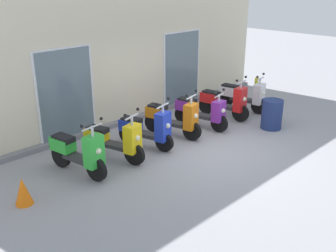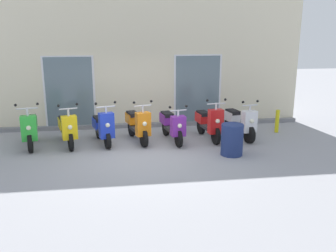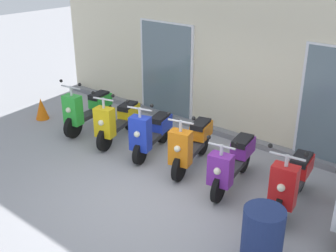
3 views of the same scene
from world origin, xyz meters
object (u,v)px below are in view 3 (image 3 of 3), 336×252
at_px(scooter_red, 292,180).
at_px(scooter_yellow, 118,120).
at_px(scooter_orange, 191,143).
at_px(trash_bin, 262,235).
at_px(scooter_green, 87,109).
at_px(traffic_cone, 42,109).
at_px(scooter_blue, 151,132).
at_px(scooter_purple, 232,161).

bearing_deg(scooter_red, scooter_yellow, 179.66).
xyz_separation_m(scooter_orange, trash_bin, (2.26, -1.47, -0.10)).
xyz_separation_m(scooter_green, scooter_orange, (2.85, 0.08, 0.00)).
height_order(trash_bin, traffic_cone, trash_bin).
bearing_deg(scooter_green, scooter_yellow, 1.94).
height_order(scooter_orange, traffic_cone, scooter_orange).
xyz_separation_m(scooter_blue, scooter_red, (2.98, -0.01, 0.03)).
bearing_deg(scooter_purple, trash_bin, -46.41).
distance_m(scooter_yellow, traffic_cone, 2.33).
bearing_deg(scooter_red, scooter_orange, 178.05).
xyz_separation_m(scooter_blue, traffic_cone, (-3.26, -0.31, -0.21)).
relative_size(scooter_orange, scooter_purple, 0.99).
bearing_deg(scooter_purple, scooter_green, 179.72).
distance_m(scooter_yellow, scooter_red, 3.94).
height_order(scooter_green, scooter_red, scooter_green).
distance_m(scooter_orange, trash_bin, 2.70).
bearing_deg(scooter_purple, scooter_orange, 174.28).
relative_size(trash_bin, traffic_cone, 1.52).
relative_size(scooter_yellow, scooter_red, 0.98).
height_order(scooter_yellow, scooter_orange, scooter_orange).
distance_m(scooter_purple, trash_bin, 1.89).
relative_size(scooter_purple, trash_bin, 2.06).
distance_m(scooter_blue, traffic_cone, 3.28).
xyz_separation_m(scooter_green, traffic_cone, (-1.36, -0.29, -0.23)).
bearing_deg(traffic_cone, scooter_yellow, 7.94).
bearing_deg(scooter_purple, traffic_cone, -177.00).
bearing_deg(scooter_orange, traffic_cone, -175.03).
xyz_separation_m(scooter_purple, traffic_cone, (-5.17, -0.27, -0.22)).
bearing_deg(scooter_green, scooter_red, 0.10).
distance_m(scooter_blue, trash_bin, 3.51).
bearing_deg(scooter_red, trash_bin, -80.38).
bearing_deg(trash_bin, scooter_red, 99.62).
distance_m(scooter_purple, traffic_cone, 5.18).
height_order(scooter_orange, scooter_red, scooter_red).
bearing_deg(traffic_cone, scooter_orange, 4.97).
height_order(scooter_red, trash_bin, scooter_red).
distance_m(scooter_yellow, scooter_orange, 1.91).
distance_m(scooter_blue, scooter_orange, 0.96).
relative_size(scooter_yellow, scooter_purple, 0.98).
xyz_separation_m(scooter_yellow, traffic_cone, (-2.30, -0.32, -0.21)).
height_order(scooter_green, scooter_yellow, scooter_green).
height_order(scooter_blue, traffic_cone, scooter_blue).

